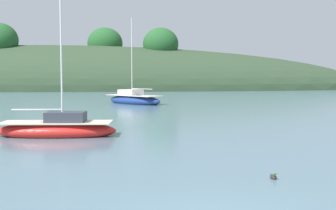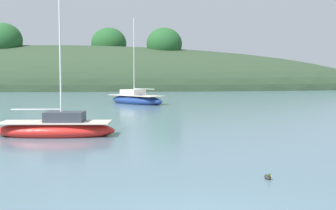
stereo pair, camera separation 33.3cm
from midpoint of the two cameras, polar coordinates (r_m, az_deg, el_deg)
The scene contains 4 objects.
far_shoreline_hill at distance 101.56m, azimuth -15.43°, elevation 2.13°, with size 150.00×36.00×24.25m.
sailboat_grey_yawl at distance 47.63m, azimuth -4.07°, elevation 0.73°, with size 7.30×7.61×9.75m.
sailboat_black_sloop at distance 22.95m, azimuth -14.25°, elevation -3.08°, with size 6.22×2.22×7.56m.
duck_straggler at distance 13.57m, azimuth 13.85°, elevation -9.33°, with size 0.20×0.43×0.24m.
Camera 2 is at (-0.91, -8.01, 3.15)m, focal length 45.73 mm.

